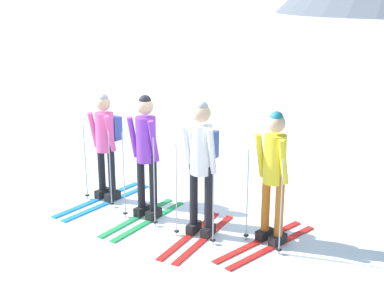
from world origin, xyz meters
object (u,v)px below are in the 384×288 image
object	(u,v)px
skier_in_white	(202,160)
skier_in_yellow	(273,173)
skier_in_pink	(106,142)
skier_in_purple	(146,151)

from	to	relation	value
skier_in_white	skier_in_yellow	distance (m)	0.93
skier_in_white	skier_in_yellow	xyz separation A→B (m)	(0.90, 0.24, -0.09)
skier_in_pink	skier_in_purple	bearing A→B (deg)	-15.57
skier_in_purple	skier_in_yellow	xyz separation A→B (m)	(1.83, 0.16, -0.04)
skier_in_pink	skier_in_purple	world-z (taller)	skier_in_purple
skier_in_purple	skier_in_white	world-z (taller)	skier_in_white
skier_in_yellow	skier_in_purple	bearing A→B (deg)	-174.85
skier_in_white	skier_in_yellow	world-z (taller)	skier_in_white
skier_in_purple	skier_in_yellow	world-z (taller)	skier_in_purple
skier_in_pink	skier_in_purple	size ratio (longest dim) A/B	1.00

